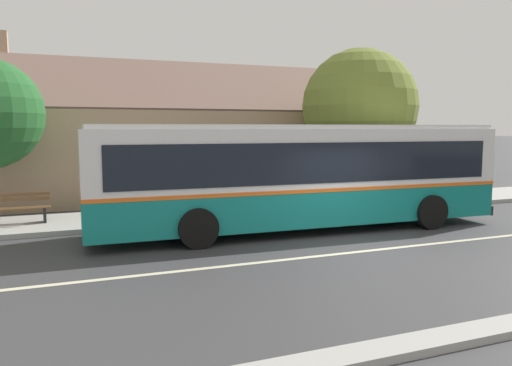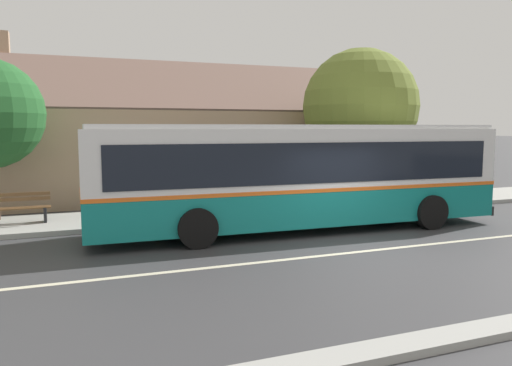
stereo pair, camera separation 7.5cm
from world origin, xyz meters
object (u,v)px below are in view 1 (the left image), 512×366
transit_bus (299,174)px  street_tree_primary (359,110)px  bench_by_building (20,210)px  bus_stop_sign (432,163)px

transit_bus → street_tree_primary: size_ratio=2.01×
bench_by_building → street_tree_primary: 12.31m
bus_stop_sign → street_tree_primary: bearing=144.2°
transit_bus → bench_by_building: transit_bus is taller
bench_by_building → street_tree_primary: street_tree_primary is taller
transit_bus → bus_stop_sign: (6.64, 2.09, 0.01)m
transit_bus → street_tree_primary: bearing=39.9°
transit_bus → bus_stop_sign: bearing=17.5°
transit_bus → bus_stop_sign: size_ratio=5.00×
street_tree_primary → transit_bus: bearing=-140.1°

